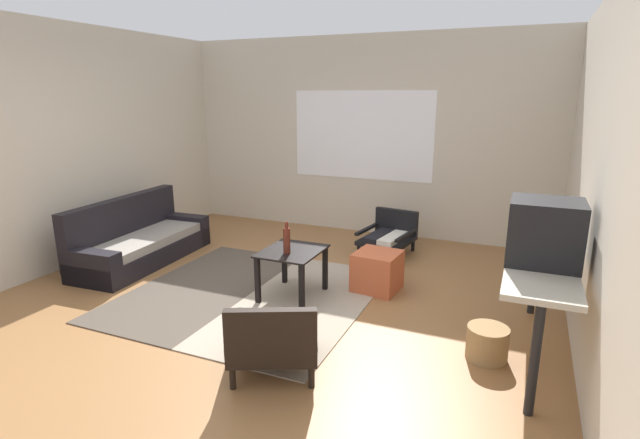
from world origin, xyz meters
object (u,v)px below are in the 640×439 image
Objects in this scene: armchair_by_window at (389,234)px; wicker_basket at (487,343)px; crt_television at (545,232)px; ottoman_orange at (377,271)px; console_shelf at (540,266)px; coffee_table at (292,260)px; armchair_striped_foreground at (273,338)px; clay_vase at (542,229)px; couch at (139,242)px; glass_bottle at (287,240)px.

armchair_by_window is 2.34× the size of wicker_basket.
armchair_by_window is 2.79m from crt_television.
crt_television is (1.44, -0.89, 0.81)m from ottoman_orange.
console_shelf is (1.44, -0.75, 0.51)m from ottoman_orange.
coffee_table is at bearing 166.17° from wicker_basket.
clay_vase is (1.68, 1.34, 0.64)m from armchair_striped_foreground.
console_shelf is (1.68, 0.99, 0.45)m from armchair_striped_foreground.
crt_television is at bearing 26.79° from armchair_striped_foreground.
couch is at bearing 170.45° from wicker_basket.
coffee_table is at bearing -145.21° from ottoman_orange.
armchair_by_window is at bearing 135.78° from clay_vase.
ottoman_orange is 1.40× the size of glass_bottle.
clay_vase is at bearing -1.59° from couch.
glass_bottle is (-0.47, 1.15, 0.34)m from armchair_striped_foreground.
glass_bottle is (-2.15, 0.30, -0.40)m from crt_television.
couch is 3.82× the size of crt_television.
crt_television is (2.15, -0.40, 0.63)m from coffee_table.
console_shelf is at bearing -6.26° from couch.
coffee_table is 1.92m from wicker_basket.
ottoman_orange is at bearing 82.22° from armchair_striped_foreground.
console_shelf is (1.66, -1.96, 0.47)m from armchair_by_window.
crt_television is 2.21m from glass_bottle.
glass_bottle reaches higher than wicker_basket.
glass_bottle reaches higher than armchair_striped_foreground.
armchair_striped_foreground is 2.81× the size of clay_vase.
crt_television is (1.68, 0.85, 0.75)m from armchair_striped_foreground.
wicker_basket is at bearing -13.83° from coffee_table.
wicker_basket is (3.98, -0.67, -0.11)m from couch.
crt_television is 1.55× the size of wicker_basket.
coffee_table is at bearing 169.41° from crt_television.
couch is 4.39m from crt_television.
armchair_by_window is (2.62, 1.49, 0.00)m from couch.
console_shelf reaches higher than wicker_basket.
coffee_table is 0.25m from glass_bottle.
clay_vase reaches higher than coffee_table.
console_shelf is at bearing 33.59° from wicker_basket.
couch is 2.53× the size of armchair_by_window.
coffee_table is 1.34m from armchair_striped_foreground.
ottoman_orange is at bearing 140.31° from wicker_basket.
coffee_table is 0.37× the size of console_shelf.
armchair_striped_foreground is 1.78× the size of crt_television.
armchair_striped_foreground is at bearing -97.78° from ottoman_orange.
couch is at bearing 178.41° from clay_vase.
glass_bottle reaches higher than coffee_table.
wicker_basket is at bearing -169.75° from crt_television.
armchair_by_window is at bearing 99.92° from ottoman_orange.
coffee_table is 1.78m from armchair_by_window.
armchair_by_window is 1.91m from glass_bottle.
couch is at bearing 173.74° from console_shelf.
wicker_basket is at bearing -146.41° from console_shelf.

